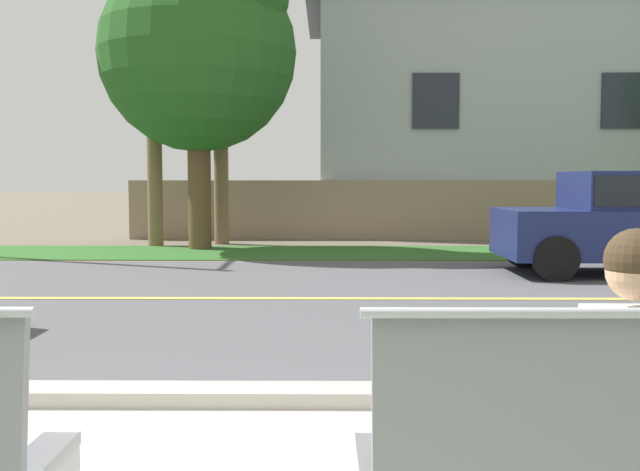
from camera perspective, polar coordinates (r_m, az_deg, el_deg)
ground_plane at (r=10.38m, az=-1.82°, el=-3.57°), size 140.00×140.00×0.00m
curb_edge at (r=4.84m, az=-4.61°, el=-12.11°), size 44.00×0.30×0.11m
street_asphalt at (r=8.90m, az=-2.21°, el=-4.86°), size 52.00×8.00×0.01m
road_centre_line at (r=8.90m, az=-2.21°, el=-4.83°), size 48.00×0.14×0.01m
far_verge_grass at (r=14.44m, az=-1.16°, el=-1.31°), size 48.00×2.80×0.02m
seated_person_white at (r=3.01m, az=22.09°, el=-10.39°), size 0.52×0.68×1.25m
shade_tree_far_left at (r=15.50m, az=-8.91°, el=14.70°), size 3.95×3.95×6.51m
garden_wall at (r=17.87m, az=6.35°, el=1.97°), size 13.00×0.36×1.40m
house_across_street at (r=21.58m, az=13.50°, el=9.21°), size 10.65×6.91×6.53m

